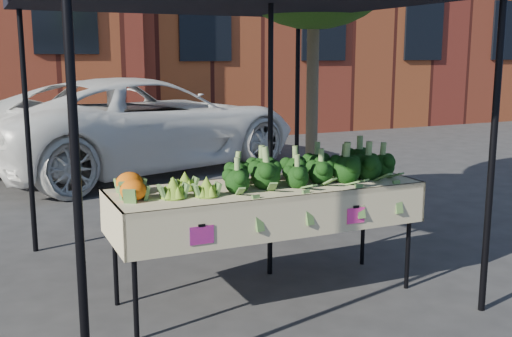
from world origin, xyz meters
name	(u,v)px	position (x,y,z in m)	size (l,w,h in m)	color
ground	(283,285)	(0.00, 0.00, 0.00)	(90.00, 90.00, 0.00)	#2A2A2C
table	(267,242)	(-0.22, -0.15, 0.45)	(2.41, 0.83, 0.90)	beige
canopy	(228,119)	(-0.32, 0.38, 1.37)	(3.16, 3.16, 2.74)	black
broccoli_heap	(306,164)	(0.14, -0.12, 1.04)	(1.55, 0.58, 0.27)	black
romanesco_cluster	(185,180)	(-0.89, -0.16, 1.00)	(0.44, 0.48, 0.21)	#86B737
cauliflower_pair	(131,184)	(-1.26, -0.08, 0.99)	(0.24, 0.44, 0.19)	orange
street_tree	(313,55)	(1.14, 1.51, 1.89)	(1.92, 1.92, 3.78)	#1E4C14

